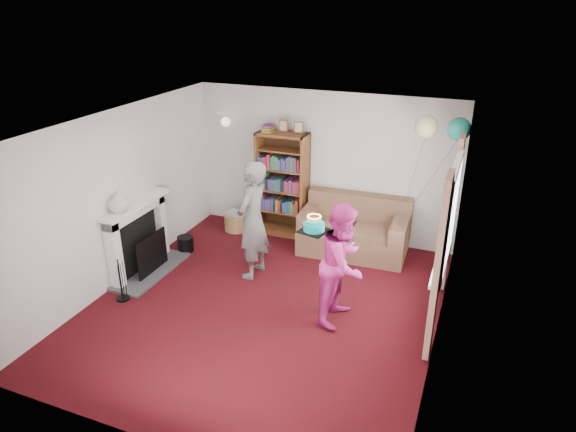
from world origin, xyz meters
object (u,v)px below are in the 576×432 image
at_px(person_magenta, 343,263).
at_px(birthday_cake, 314,227).
at_px(sofa, 355,231).
at_px(bookcase, 283,185).
at_px(person_striped, 253,220).

relative_size(person_magenta, birthday_cake, 4.78).
bearing_deg(person_magenta, sofa, 16.74).
relative_size(bookcase, person_magenta, 1.26).
height_order(bookcase, person_striped, bookcase).
relative_size(sofa, person_magenta, 1.07).
relative_size(person_striped, person_magenta, 1.11).
distance_m(person_striped, birthday_cake, 1.16).
xyz_separation_m(person_striped, person_magenta, (1.54, -0.60, -0.09)).
bearing_deg(birthday_cake, person_striped, 160.52).
height_order(bookcase, person_magenta, bookcase).
bearing_deg(birthday_cake, person_magenta, -25.56).
distance_m(person_magenta, birthday_cake, 0.62).
height_order(bookcase, birthday_cake, bookcase).
bearing_deg(person_striped, birthday_cake, 74.05).
bearing_deg(bookcase, birthday_cake, -57.77).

